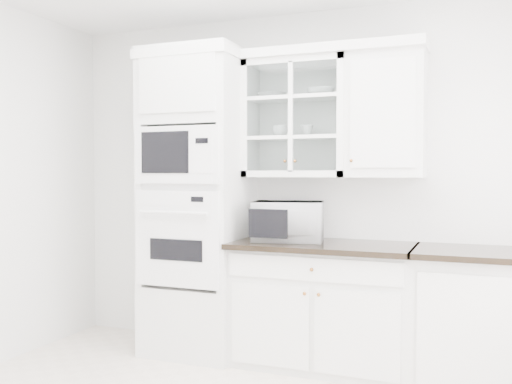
% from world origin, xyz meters
% --- Properties ---
extents(room_shell, '(4.00, 3.50, 2.70)m').
position_xyz_m(room_shell, '(0.00, 0.43, 1.78)').
color(room_shell, white).
rests_on(room_shell, ground).
extents(oven_column, '(0.76, 0.68, 2.40)m').
position_xyz_m(oven_column, '(-0.75, 1.42, 1.20)').
color(oven_column, white).
rests_on(oven_column, ground).
extents(base_cabinet_run, '(1.32, 0.67, 0.92)m').
position_xyz_m(base_cabinet_run, '(0.28, 1.45, 0.46)').
color(base_cabinet_run, white).
rests_on(base_cabinet_run, ground).
extents(extra_base_cabinet, '(0.72, 0.67, 0.92)m').
position_xyz_m(extra_base_cabinet, '(1.28, 1.45, 0.46)').
color(extra_base_cabinet, white).
rests_on(extra_base_cabinet, ground).
extents(upper_cabinet_glass, '(0.80, 0.33, 0.90)m').
position_xyz_m(upper_cabinet_glass, '(0.03, 1.58, 1.85)').
color(upper_cabinet_glass, white).
rests_on(upper_cabinet_glass, room_shell).
extents(upper_cabinet_solid, '(0.55, 0.33, 0.90)m').
position_xyz_m(upper_cabinet_solid, '(0.71, 1.58, 1.85)').
color(upper_cabinet_solid, white).
rests_on(upper_cabinet_solid, room_shell).
extents(crown_molding, '(2.14, 0.38, 0.07)m').
position_xyz_m(crown_molding, '(-0.07, 1.56, 2.33)').
color(crown_molding, white).
rests_on(crown_molding, room_shell).
extents(countertop_microwave, '(0.59, 0.52, 0.30)m').
position_xyz_m(countertop_microwave, '(0.00, 1.45, 1.07)').
color(countertop_microwave, white).
rests_on(countertop_microwave, base_cabinet_run).
extents(bowl_a, '(0.25, 0.25, 0.05)m').
position_xyz_m(bowl_a, '(-0.17, 1.57, 2.03)').
color(bowl_a, white).
rests_on(bowl_a, upper_cabinet_glass).
extents(bowl_b, '(0.25, 0.25, 0.06)m').
position_xyz_m(bowl_b, '(0.22, 1.57, 2.04)').
color(bowl_b, white).
rests_on(bowl_b, upper_cabinet_glass).
extents(cup_a, '(0.13, 0.13, 0.09)m').
position_xyz_m(cup_a, '(-0.10, 1.57, 1.75)').
color(cup_a, white).
rests_on(cup_a, upper_cabinet_glass).
extents(cup_b, '(0.12, 0.12, 0.09)m').
position_xyz_m(cup_b, '(0.10, 1.60, 1.76)').
color(cup_b, white).
rests_on(cup_b, upper_cabinet_glass).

